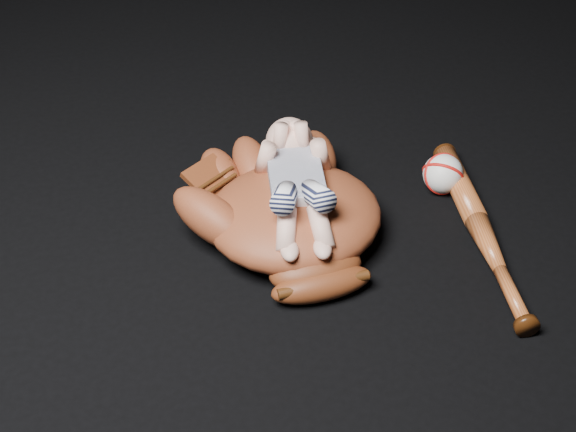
{
  "coord_description": "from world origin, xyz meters",
  "views": [
    {
      "loc": [
        -0.29,
        -1.06,
        0.98
      ],
      "look_at": [
        -0.13,
        0.01,
        0.07
      ],
      "focal_mm": 50.0,
      "sensor_mm": 36.0,
      "label": 1
    }
  ],
  "objects_px": {
    "baseball_bat": "(481,231)",
    "baseball": "(443,174)",
    "baseball_glove": "(294,209)",
    "newborn_baby": "(298,183)"
  },
  "relations": [
    {
      "from": "baseball_bat",
      "to": "baseball_glove",
      "type": "bearing_deg",
      "value": 170.48
    },
    {
      "from": "baseball_bat",
      "to": "baseball",
      "type": "height_order",
      "value": "baseball"
    },
    {
      "from": "baseball_glove",
      "to": "newborn_baby",
      "type": "xyz_separation_m",
      "value": [
        0.01,
        0.01,
        0.05
      ]
    },
    {
      "from": "baseball_glove",
      "to": "baseball",
      "type": "xyz_separation_m",
      "value": [
        0.31,
        0.1,
        -0.03
      ]
    },
    {
      "from": "newborn_baby",
      "to": "baseball_bat",
      "type": "distance_m",
      "value": 0.35
    },
    {
      "from": "baseball_glove",
      "to": "baseball_bat",
      "type": "distance_m",
      "value": 0.34
    },
    {
      "from": "newborn_baby",
      "to": "baseball",
      "type": "height_order",
      "value": "newborn_baby"
    },
    {
      "from": "newborn_baby",
      "to": "baseball_glove",
      "type": "bearing_deg",
      "value": -125.54
    },
    {
      "from": "baseball_glove",
      "to": "newborn_baby",
      "type": "distance_m",
      "value": 0.05
    },
    {
      "from": "baseball_bat",
      "to": "baseball",
      "type": "xyz_separation_m",
      "value": [
        -0.03,
        0.16,
        0.02
      ]
    }
  ]
}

